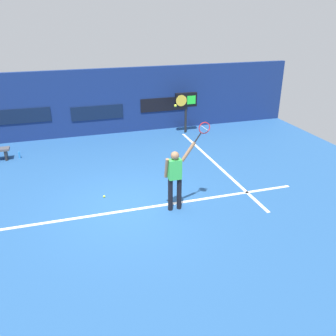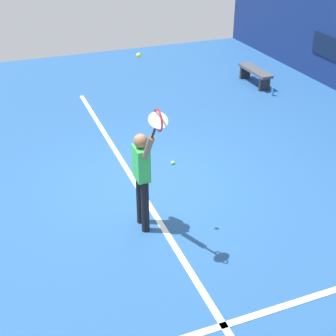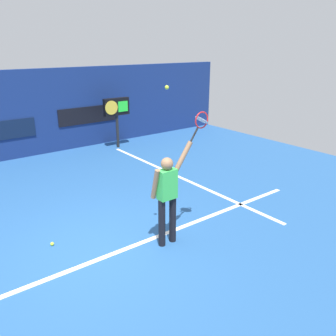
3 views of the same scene
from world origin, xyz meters
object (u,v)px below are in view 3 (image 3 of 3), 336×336
Objects in this scene: spare_ball at (52,244)px; tennis_ball at (167,87)px; tennis_racket at (201,122)px; tennis_player at (167,194)px; scoreboard_clock at (116,109)px.

tennis_ball is at bearing -34.60° from spare_ball.
tennis_racket is at bearing -0.88° from tennis_ball.
tennis_ball reaches higher than tennis_player.
tennis_ball reaches higher than spare_ball.
tennis_ball reaches higher than tennis_racket.
tennis_ball is 0.04× the size of scoreboard_clock.
scoreboard_clock is at bearing 68.01° from tennis_player.
tennis_ball is at bearing 113.80° from tennis_player.
tennis_player is at bearing -66.20° from tennis_ball.
tennis_player is 6.79m from scoreboard_clock.
tennis_player is at bearing -111.99° from scoreboard_clock.
tennis_player reaches higher than spare_ball.
scoreboard_clock is (1.78, 6.29, -0.83)m from tennis_racket.
tennis_player is 1.08× the size of scoreboard_clock.
scoreboard_clock is at bearing 67.96° from tennis_ball.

